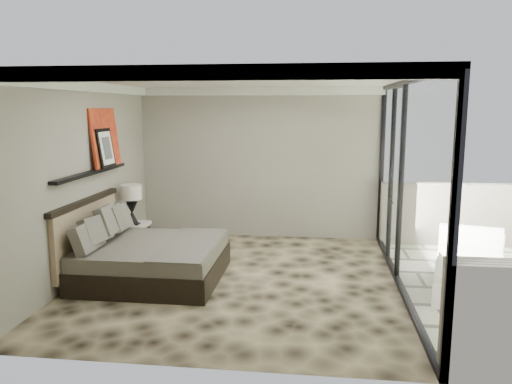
# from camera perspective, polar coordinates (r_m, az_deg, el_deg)

# --- Properties ---
(floor) EXTENTS (5.00, 5.00, 0.00)m
(floor) POSITION_cam_1_polar(r_m,az_deg,el_deg) (7.27, -1.98, -9.94)
(floor) COLOR black
(floor) RESTS_ON ground
(ceiling) EXTENTS (4.50, 5.00, 0.02)m
(ceiling) POSITION_cam_1_polar(r_m,az_deg,el_deg) (6.87, -2.12, 12.58)
(ceiling) COLOR silver
(ceiling) RESTS_ON back_wall
(back_wall) EXTENTS (4.50, 0.02, 2.80)m
(back_wall) POSITION_cam_1_polar(r_m,az_deg,el_deg) (9.38, 0.36, 3.28)
(back_wall) COLOR gray
(back_wall) RESTS_ON floor
(left_wall) EXTENTS (0.02, 5.00, 2.80)m
(left_wall) POSITION_cam_1_polar(r_m,az_deg,el_deg) (7.61, -18.94, 1.29)
(left_wall) COLOR gray
(left_wall) RESTS_ON floor
(glass_wall) EXTENTS (0.08, 5.00, 2.80)m
(glass_wall) POSITION_cam_1_polar(r_m,az_deg,el_deg) (6.94, 16.61, 0.65)
(glass_wall) COLOR white
(glass_wall) RESTS_ON floor
(picture_ledge) EXTENTS (0.12, 2.20, 0.05)m
(picture_ledge) POSITION_cam_1_polar(r_m,az_deg,el_deg) (7.67, -18.25, 2.13)
(picture_ledge) COLOR black
(picture_ledge) RESTS_ON left_wall
(bed) EXTENTS (1.98, 1.92, 1.09)m
(bed) POSITION_cam_1_polar(r_m,az_deg,el_deg) (7.38, -12.47, -7.23)
(bed) COLOR black
(bed) RESTS_ON floor
(nightstand) EXTENTS (0.55, 0.55, 0.48)m
(nightstand) POSITION_cam_1_polar(r_m,az_deg,el_deg) (8.71, -13.78, -5.28)
(nightstand) COLOR black
(nightstand) RESTS_ON floor
(table_lamp) EXTENTS (0.36, 0.36, 0.65)m
(table_lamp) POSITION_cam_1_polar(r_m,az_deg,el_deg) (8.56, -14.05, -0.75)
(table_lamp) COLOR black
(table_lamp) RESTS_ON nightstand
(abstract_canvas) EXTENTS (0.13, 0.90, 0.90)m
(abstract_canvas) POSITION_cam_1_polar(r_m,az_deg,el_deg) (8.12, -16.90, 5.96)
(abstract_canvas) COLOR #B2230F
(abstract_canvas) RESTS_ON picture_ledge
(framed_print) EXTENTS (0.11, 0.50, 0.60)m
(framed_print) POSITION_cam_1_polar(r_m,az_deg,el_deg) (8.00, -16.82, 4.84)
(framed_print) COLOR black
(framed_print) RESTS_ON picture_ledge
(ottoman) EXTENTS (0.56, 0.56, 0.49)m
(ottoman) POSITION_cam_1_polar(r_m,az_deg,el_deg) (8.88, 24.67, -5.57)
(ottoman) COLOR white
(ottoman) RESTS_ON terrace_slab
(lounger) EXTENTS (1.31, 1.94, 0.69)m
(lounger) POSITION_cam_1_polar(r_m,az_deg,el_deg) (7.46, 23.25, -8.49)
(lounger) COLOR white
(lounger) RESTS_ON terrace_slab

